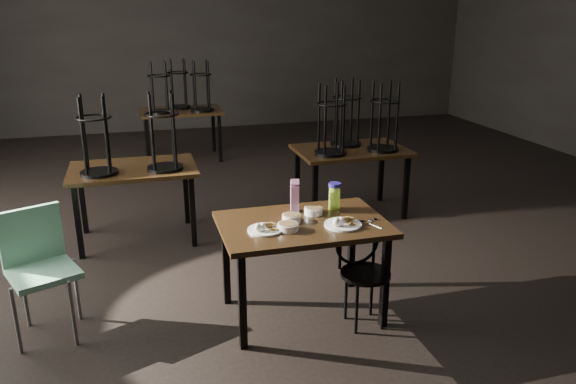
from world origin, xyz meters
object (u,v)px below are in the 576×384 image
object	(u,v)px
juice_carton	(295,197)
water_bottle	(334,196)
main_table	(303,232)
school_chair	(39,261)
bentwood_chair	(362,265)

from	to	relation	value
juice_carton	water_bottle	distance (m)	0.31
main_table	school_chair	size ratio (longest dim) A/B	1.32
bentwood_chair	main_table	bearing A→B (deg)	150.14
main_table	water_bottle	distance (m)	0.41
main_table	juice_carton	size ratio (longest dim) A/B	4.71
school_chair	bentwood_chair	bearing A→B (deg)	-34.76
school_chair	water_bottle	bearing A→B (deg)	-24.79
juice_carton	bentwood_chair	xyz separation A→B (m)	(0.38, -0.43, -0.41)
bentwood_chair	water_bottle	bearing A→B (deg)	98.77
main_table	bentwood_chair	xyz separation A→B (m)	(0.39, -0.20, -0.22)
main_table	school_chair	bearing A→B (deg)	171.70
bentwood_chair	school_chair	world-z (taller)	school_chair
main_table	school_chair	world-z (taller)	school_chair
main_table	water_bottle	size ratio (longest dim) A/B	5.74
water_bottle	bentwood_chair	distance (m)	0.57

